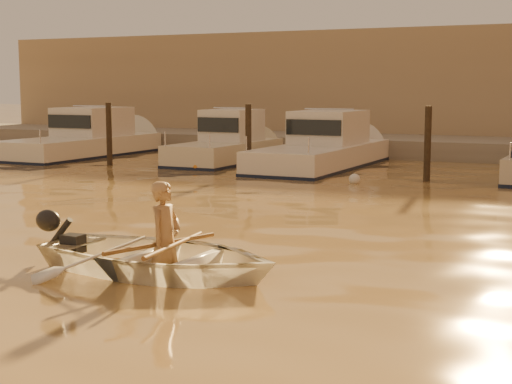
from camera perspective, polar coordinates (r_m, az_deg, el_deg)
The scene contains 17 objects.
ground_plane at distance 8.68m, azimuth -8.50°, elevation -9.21°, with size 160.00×160.00×0.00m, color olive.
dinghy at distance 10.66m, azimuth -7.04°, elevation -4.66°, with size 2.48×3.47×0.72m, color white.
person at distance 10.56m, azimuth -6.61°, elevation -3.44°, with size 0.57×0.37×1.56m, color #A47C52.
outboard_motor at distance 11.55m, azimuth -13.24°, elevation -3.65°, with size 0.90×0.40×0.70m, color black, non-canonical shape.
oar_port at distance 10.49m, azimuth -5.92°, elevation -3.84°, with size 0.06×0.06×2.10m, color brown.
oar_starboard at distance 10.60m, azimuth -6.83°, elevation -3.74°, with size 0.06×0.06×2.10m, color brown.
moored_boat_0 at distance 29.18m, azimuth -12.59°, elevation 3.79°, with size 2.43×7.68×1.75m, color white, non-canonical shape.
moored_boat_1 at distance 25.95m, azimuth -2.27°, elevation 3.51°, with size 1.94×5.89×1.75m, color beige, non-canonical shape.
moored_boat_2 at distance 24.54m, azimuth 4.74°, elevation 3.25°, with size 2.33×7.79×1.75m, color white, non-canonical shape.
piling_0 at distance 25.69m, azimuth -10.63°, elevation 3.96°, with size 0.18×0.18×2.20m, color #2D2319.
piling_1 at distance 23.09m, azimuth -0.56°, elevation 3.68°, with size 0.18×0.18×2.20m, color #2D2319.
piling_2 at distance 21.28m, azimuth 12.36°, elevation 3.17°, with size 0.18×0.18×2.20m, color #2D2319.
fender_a at distance 26.01m, azimuth -15.14°, elevation 2.10°, with size 0.30×0.30×0.30m, color silver.
fender_b at distance 23.73m, azimuth -4.29°, elevation 1.83°, with size 0.30×0.30×0.30m, color orange.
fender_c at distance 20.64m, azimuth 7.18°, elevation 0.92°, with size 0.30×0.30×0.30m, color silver.
quay at distance 28.83m, azimuth 16.28°, elevation 2.68°, with size 52.00×4.00×1.00m, color gray.
waterfront_building at distance 34.17m, azimuth 17.97°, elevation 7.12°, with size 46.00×7.00×4.80m, color #9E8466.
Camera 1 is at (4.71, -6.84, 2.51)m, focal length 55.00 mm.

